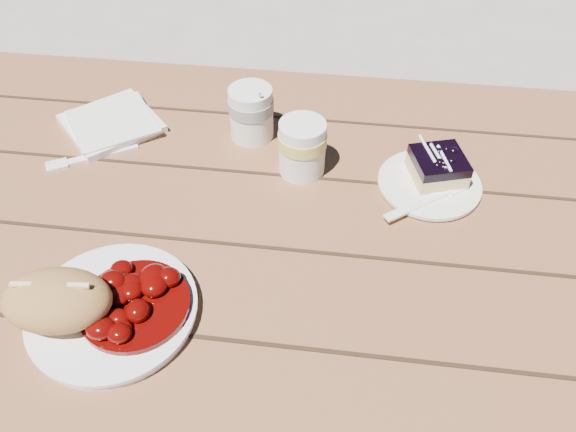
# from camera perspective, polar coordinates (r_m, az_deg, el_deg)

# --- Properties ---
(ground) EXTENTS (60.00, 60.00, 0.00)m
(ground) POSITION_cam_1_polar(r_m,az_deg,el_deg) (1.50, 6.31, -20.54)
(ground) COLOR gray
(ground) RESTS_ON ground
(picnic_table) EXTENTS (2.00, 1.55, 0.75)m
(picnic_table) POSITION_cam_1_polar(r_m,az_deg,el_deg) (1.00, 9.00, -6.80)
(picnic_table) COLOR brown
(picnic_table) RESTS_ON ground
(main_plate) EXTENTS (0.21, 0.21, 0.02)m
(main_plate) POSITION_cam_1_polar(r_m,az_deg,el_deg) (0.78, -17.31, -9.26)
(main_plate) COLOR white
(main_plate) RESTS_ON picnic_table
(goulash_stew) EXTENTS (0.14, 0.14, 0.04)m
(goulash_stew) POSITION_cam_1_polar(r_m,az_deg,el_deg) (0.75, -15.53, -8.01)
(goulash_stew) COLOR #550503
(goulash_stew) RESTS_ON main_plate
(bread_roll) EXTENTS (0.15, 0.10, 0.07)m
(bread_roll) POSITION_cam_1_polar(r_m,az_deg,el_deg) (0.76, -22.39, -7.92)
(bread_roll) COLOR #AB7942
(bread_roll) RESTS_ON main_plate
(dessert_plate) EXTENTS (0.16, 0.16, 0.01)m
(dessert_plate) POSITION_cam_1_polar(r_m,az_deg,el_deg) (0.94, 14.13, 3.10)
(dessert_plate) COLOR white
(dessert_plate) RESTS_ON picnic_table
(blueberry_cake) EXTENTS (0.10, 0.10, 0.05)m
(blueberry_cake) POSITION_cam_1_polar(r_m,az_deg,el_deg) (0.93, 14.99, 4.89)
(blueberry_cake) COLOR #E8C47E
(blueberry_cake) RESTS_ON dessert_plate
(fork_dessert) EXTENTS (0.14, 0.12, 0.00)m
(fork_dessert) POSITION_cam_1_polar(r_m,az_deg,el_deg) (0.89, 13.11, 1.20)
(fork_dessert) COLOR white
(fork_dessert) RESTS_ON dessert_plate
(coffee_cup) EXTENTS (0.08, 0.08, 0.09)m
(coffee_cup) POSITION_cam_1_polar(r_m,az_deg,el_deg) (0.99, -3.75, 10.37)
(coffee_cup) COLOR white
(coffee_cup) RESTS_ON picnic_table
(napkin_stack) EXTENTS (0.21, 0.21, 0.01)m
(napkin_stack) POSITION_cam_1_polar(r_m,az_deg,el_deg) (1.08, -17.49, 8.93)
(napkin_stack) COLOR white
(napkin_stack) RESTS_ON picnic_table
(fork_table) EXTENTS (0.15, 0.10, 0.00)m
(fork_table) POSITION_cam_1_polar(r_m,az_deg,el_deg) (1.02, -18.39, 5.99)
(fork_table) COLOR white
(fork_table) RESTS_ON picnic_table
(second_cup) EXTENTS (0.08, 0.08, 0.09)m
(second_cup) POSITION_cam_1_polar(r_m,az_deg,el_deg) (0.91, 1.44, 6.94)
(second_cup) COLOR white
(second_cup) RESTS_ON picnic_table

